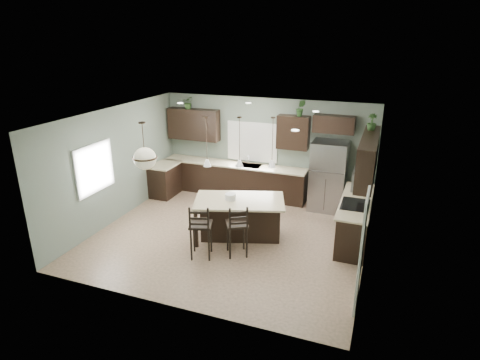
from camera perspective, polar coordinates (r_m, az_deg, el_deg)
name	(u,v)px	position (r m, az deg, el deg)	size (l,w,h in m)	color
ground	(230,235)	(9.41, -1.44, -7.89)	(6.00, 6.00, 0.00)	#9E8466
pantry_door	(361,251)	(7.02, 16.89, -9.65)	(0.04, 0.82, 2.04)	white
window_back	(252,142)	(11.39, 1.76, 5.46)	(1.35, 0.02, 1.00)	white
window_left	(94,168)	(9.66, -20.05, 1.58)	(0.02, 1.10, 1.00)	white
left_return_cabs	(165,180)	(11.75, -10.64, -0.04)	(0.60, 0.90, 0.90)	black
left_return_countertop	(164,165)	(11.59, -10.70, 2.14)	(0.66, 0.96, 0.04)	beige
back_lower_cabs	(234,180)	(11.60, -0.86, 0.06)	(4.20, 0.60, 0.90)	black
back_countertop	(234,164)	(11.44, -0.90, 2.24)	(4.20, 0.66, 0.04)	beige
sink_inset	(249,166)	(11.28, 1.23, 2.07)	(0.70, 0.45, 0.01)	gray
faucet	(248,161)	(11.21, 1.18, 2.74)	(0.02, 0.02, 0.28)	silver
back_upper_left	(194,124)	(11.82, -6.60, 7.87)	(1.55, 0.34, 0.90)	black
back_upper_right	(293,132)	(10.83, 7.57, 6.72)	(0.85, 0.34, 0.90)	black
fridge_header	(334,124)	(10.59, 13.23, 7.74)	(1.05, 0.34, 0.45)	black
right_lower_cabs	(355,220)	(9.46, 16.05, -5.52)	(0.60, 2.35, 0.90)	black
right_countertop	(356,201)	(9.27, 16.20, -2.88)	(0.66, 2.35, 0.04)	beige
cooktop	(355,204)	(9.01, 16.05, -3.37)	(0.58, 0.75, 0.02)	black
wall_oven_front	(340,223)	(9.23, 14.00, -5.98)	(0.01, 0.72, 0.60)	gray
right_upper_cabs	(368,157)	(8.93, 17.78, 3.12)	(0.34, 2.35, 0.90)	black
microwave	(363,179)	(8.79, 17.07, 0.18)	(0.40, 0.75, 0.40)	gray
refrigerator	(328,176)	(10.69, 12.42, 0.53)	(0.90, 0.74, 1.85)	#94969C
kitchen_island	(239,219)	(9.14, -0.08, -5.51)	(1.98, 1.13, 0.92)	black
serving_dish	(230,197)	(8.94, -1.36, -2.40)	(0.24, 0.24, 0.14)	silver
bar_stool_left	(201,230)	(8.35, -5.58, -7.15)	(0.44, 0.44, 1.20)	black
bar_stool_center	(237,229)	(8.39, -0.43, -7.05)	(0.43, 0.43, 1.16)	black
pendant_left	(207,142)	(8.59, -4.78, 5.44)	(0.17, 0.17, 1.10)	silver
pendant_center	(239,142)	(8.53, -0.08, 5.41)	(0.17, 0.17, 1.10)	white
pendant_right	(272,142)	(8.53, 4.64, 5.34)	(0.17, 0.17, 1.10)	white
chandelier	(144,146)	(8.22, -13.52, 4.73)	(0.50, 0.50, 0.98)	#F4EEC7
plant_back_left	(188,102)	(11.74, -7.37, 10.88)	(0.32, 0.28, 0.36)	#315224
plant_back_right	(301,108)	(10.64, 8.63, 10.09)	(0.24, 0.19, 0.43)	#284E22
plant_right_wall	(372,122)	(9.39, 18.24, 7.85)	(0.21, 0.21, 0.37)	#294A20
room_shell	(229,166)	(8.75, -1.53, 2.01)	(6.00, 6.00, 6.00)	slate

